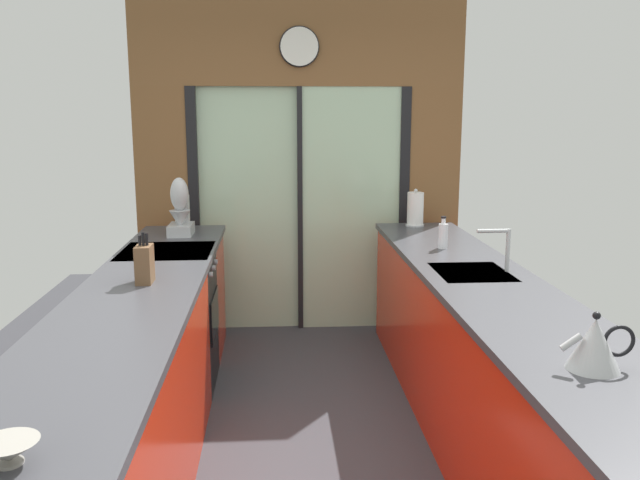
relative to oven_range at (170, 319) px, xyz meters
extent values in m
cube|color=#38383D|center=(0.91, -0.65, -0.47)|extent=(5.04, 7.60, 0.02)
cube|color=brown|center=(0.91, 1.15, 1.89)|extent=(2.64, 0.08, 0.70)
cube|color=#B2D1AD|center=(0.49, 1.17, 0.54)|extent=(0.80, 0.02, 2.00)
cube|color=#B2D1AD|center=(1.33, 1.13, 0.54)|extent=(0.80, 0.02, 2.00)
cube|color=black|center=(0.05, 1.15, 0.54)|extent=(0.08, 0.10, 2.00)
cube|color=black|center=(1.77, 1.15, 0.54)|extent=(0.08, 0.10, 2.00)
cube|color=black|center=(0.91, 1.15, 0.54)|extent=(0.04, 0.10, 2.00)
cube|color=brown|center=(-0.20, 1.15, 0.54)|extent=(0.42, 0.08, 2.00)
cube|color=brown|center=(2.02, 1.15, 0.54)|extent=(0.42, 0.08, 2.00)
cylinder|color=white|center=(0.91, 1.09, 1.84)|extent=(0.29, 0.03, 0.29)
torus|color=black|center=(0.91, 1.09, 1.84)|extent=(0.31, 0.02, 0.31)
cube|color=red|center=(0.00, -1.57, -0.02)|extent=(0.58, 2.55, 0.88)
cube|color=red|center=(0.00, 0.63, -0.02)|extent=(0.58, 0.65, 0.88)
cube|color=#3D3D42|center=(0.00, -0.95, 0.44)|extent=(0.62, 3.80, 0.04)
cube|color=red|center=(1.82, -0.95, -0.02)|extent=(0.58, 3.80, 0.88)
cube|color=#3D3D42|center=(1.82, -0.95, 0.44)|extent=(0.62, 3.80, 0.04)
cube|color=#B7BABC|center=(1.80, -0.70, 0.44)|extent=(0.40, 0.48, 0.05)
cylinder|color=#B7BABC|center=(2.00, -0.70, 0.59)|extent=(0.02, 0.02, 0.24)
cylinder|color=#B7BABC|center=(1.91, -0.70, 0.70)|extent=(0.18, 0.02, 0.02)
cube|color=black|center=(0.00, 0.00, -0.02)|extent=(0.58, 0.60, 0.88)
cube|color=black|center=(0.29, 0.00, 0.02)|extent=(0.01, 0.48, 0.28)
cube|color=black|center=(0.00, 0.00, 0.45)|extent=(0.58, 0.60, 0.03)
cylinder|color=#B7BABC|center=(0.30, -0.18, 0.34)|extent=(0.02, 0.04, 0.04)
cylinder|color=#B7BABC|center=(0.30, 0.00, 0.34)|extent=(0.02, 0.04, 0.04)
cylinder|color=#B7BABC|center=(0.30, 0.18, 0.34)|extent=(0.02, 0.04, 0.04)
cylinder|color=gray|center=(0.02, -2.62, 0.47)|extent=(0.07, 0.07, 0.01)
cone|color=gray|center=(0.02, -2.62, 0.50)|extent=(0.16, 0.16, 0.05)
cube|color=brown|center=(0.02, -0.81, 0.56)|extent=(0.08, 0.14, 0.20)
cylinder|color=black|center=(0.00, -0.81, 0.69)|extent=(0.02, 0.02, 0.06)
cylinder|color=black|center=(0.02, -0.81, 0.69)|extent=(0.02, 0.02, 0.08)
cylinder|color=black|center=(0.04, -0.81, 0.69)|extent=(0.02, 0.02, 0.08)
cube|color=#B7BABC|center=(0.02, 0.55, 0.50)|extent=(0.17, 0.26, 0.08)
cube|color=#B7BABC|center=(0.02, 0.65, 0.64)|extent=(0.10, 0.08, 0.20)
ellipsoid|color=#B7BABC|center=(0.02, 0.54, 0.76)|extent=(0.13, 0.12, 0.24)
cone|color=#B7BABC|center=(0.02, 0.52, 0.58)|extent=(0.15, 0.15, 0.13)
cone|color=#B7BABC|center=(1.80, -2.12, 0.56)|extent=(0.19, 0.19, 0.18)
sphere|color=black|center=(1.80, -2.12, 0.66)|extent=(0.03, 0.03, 0.03)
cylinder|color=#B7BABC|center=(1.72, -2.12, 0.56)|extent=(0.08, 0.02, 0.07)
torus|color=black|center=(1.89, -2.12, 0.56)|extent=(0.12, 0.01, 0.12)
cylinder|color=silver|center=(1.80, -0.05, 0.55)|extent=(0.06, 0.06, 0.16)
cylinder|color=silver|center=(1.80, -0.05, 0.65)|extent=(0.03, 0.03, 0.04)
cylinder|color=black|center=(1.80, -0.05, 0.67)|extent=(0.03, 0.03, 0.01)
cylinder|color=#B7BABC|center=(1.80, 0.81, 0.47)|extent=(0.15, 0.15, 0.01)
cylinder|color=white|center=(1.80, 0.81, 0.60)|extent=(0.13, 0.13, 0.25)
sphere|color=#B7BABC|center=(1.80, 0.81, 0.74)|extent=(0.03, 0.03, 0.03)
camera|label=1|loc=(0.70, -4.20, 1.35)|focal=36.78mm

